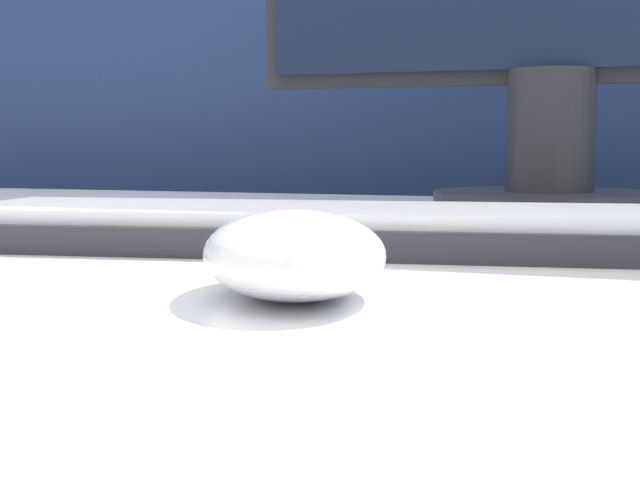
% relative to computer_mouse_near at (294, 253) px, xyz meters
% --- Properties ---
extents(partition_panel, '(5.00, 0.03, 1.44)m').
position_rel_computer_mouse_near_xyz_m(partition_panel, '(-0.03, 0.81, -0.02)').
color(partition_panel, navy).
rests_on(partition_panel, ground_plane).
extents(computer_mouse_near, '(0.11, 0.13, 0.03)m').
position_rel_computer_mouse_near_xyz_m(computer_mouse_near, '(0.00, 0.00, 0.00)').
color(computer_mouse_near, white).
rests_on(computer_mouse_near, desk).
extents(keyboard, '(0.44, 0.18, 0.02)m').
position_rel_computer_mouse_near_xyz_m(keyboard, '(-0.05, 0.16, -0.01)').
color(keyboard, '#28282D').
rests_on(keyboard, desk).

